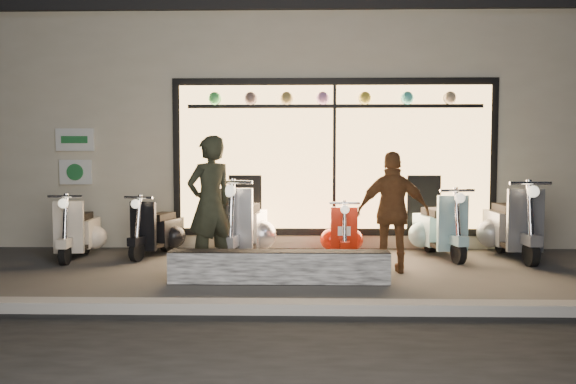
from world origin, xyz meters
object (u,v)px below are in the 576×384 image
man (210,204)px  woman (393,212)px  graffiti_barrier (279,267)px  scooter_red (342,235)px  scooter_silver (245,228)px

man → woman: man is taller
graffiti_barrier → woman: size_ratio=1.66×
man → woman: bearing=140.8°
scooter_red → man: 2.27m
graffiti_barrier → man: (-0.95, 0.62, 0.72)m
graffiti_barrier → scooter_red: bearing=63.0°
scooter_red → man: (-1.86, -1.17, 0.57)m
graffiti_barrier → scooter_silver: scooter_silver is taller
scooter_red → woman: 1.35m
scooter_red → scooter_silver: bearing=-174.8°
graffiti_barrier → man: man is taller
woman → man: bearing=5.6°
scooter_silver → man: man is taller
scooter_silver → woman: (2.11, -1.00, 0.34)m
graffiti_barrier → woman: (1.51, 0.67, 0.62)m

